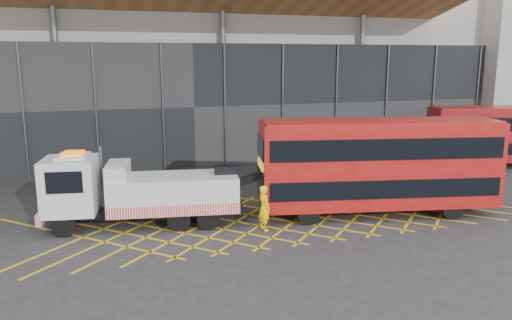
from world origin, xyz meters
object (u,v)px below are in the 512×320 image
object	(u,v)px
bus_towed	(378,163)
worker	(264,208)
bus_second	(504,134)
recovery_truck	(135,191)

from	to	relation	value
bus_towed	worker	world-z (taller)	bus_towed
bus_towed	bus_second	world-z (taller)	bus_towed
recovery_truck	worker	world-z (taller)	recovery_truck
bus_towed	worker	distance (m)	5.81
bus_towed	recovery_truck	bearing A→B (deg)	-177.46
bus_second	worker	bearing A→B (deg)	-145.25
recovery_truck	bus_second	xyz separation A→B (m)	(24.09, 4.82, 0.66)
recovery_truck	worker	distance (m)	5.52
worker	recovery_truck	bearing A→B (deg)	56.83
recovery_truck	worker	size ratio (longest dim) A/B	5.02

